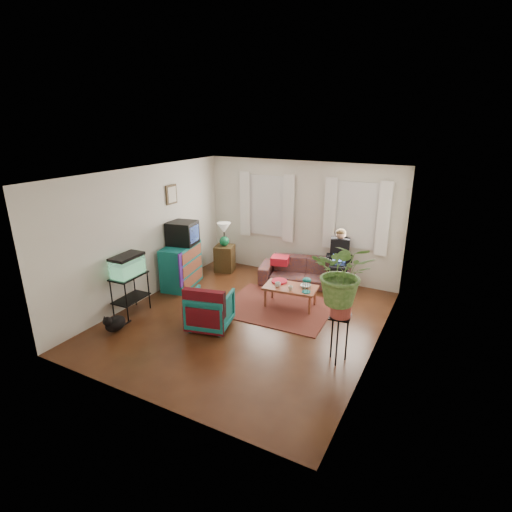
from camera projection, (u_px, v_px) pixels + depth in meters
The scene contains 31 objects.
floor at pixel (246, 320), 7.20m from camera, with size 4.50×5.00×0.01m, color #4F2B14.
ceiling at pixel (244, 174), 6.35m from camera, with size 4.50×5.00×0.01m, color white.
wall_back at pixel (300, 220), 8.86m from camera, with size 4.50×0.01×2.60m, color silver.
wall_front at pixel (140, 311), 4.69m from camera, with size 4.50×0.01×2.60m, color silver.
wall_left at pixel (145, 235), 7.77m from camera, with size 0.01×5.00×2.60m, color silver.
wall_right at pixel (380, 275), 5.78m from camera, with size 0.01×5.00×2.60m, color silver.
window_left at pixel (268, 206), 9.12m from camera, with size 1.08×0.04×1.38m, color white.
window_right at pixel (357, 216), 8.21m from camera, with size 1.08×0.04×1.38m, color white.
curtains_left at pixel (266, 206), 9.05m from camera, with size 1.36×0.06×1.50m, color white.
curtains_right at pixel (356, 216), 8.14m from camera, with size 1.36×0.06×1.50m, color white.
picture_frame at pixel (172, 195), 8.25m from camera, with size 0.04×0.32×0.40m, color #3D2616.
area_rug at pixel (278, 307), 7.67m from camera, with size 2.00×1.60×0.01m, color brown.
sofa at pixel (305, 268), 8.64m from camera, with size 1.94×0.77×0.76m, color brown.
seated_person at pixel (339, 262), 8.41m from camera, with size 0.49×0.60×1.16m, color black, non-canonical shape.
side_table at pixel (225, 258), 9.44m from camera, with size 0.42×0.42×0.62m, color #422419.
table_lamp at pixel (224, 235), 9.25m from camera, with size 0.32×0.32×0.56m, color white, non-canonical shape.
dresser at pixel (181, 266), 8.54m from camera, with size 0.51×1.02×0.91m, color #12676C.
crt_tv at pixel (182, 233), 8.40m from camera, with size 0.56×0.51×0.49m, color black.
aquarium_stand at pixel (131, 294), 7.33m from camera, with size 0.38×0.68×0.76m, color black.
aquarium at pixel (127, 265), 7.15m from camera, with size 0.34×0.62×0.40m, color #7FD899.
black_cat at pixel (115, 322), 6.77m from camera, with size 0.26×0.40×0.34m, color black.
armchair at pixel (210, 308), 6.86m from camera, with size 0.69×0.65×0.71m, color navy.
serape_throw at pixel (204, 307), 6.56m from camera, with size 0.72×0.17×0.59m, color #9E0A0A.
coffee_table at pixel (290, 296), 7.66m from camera, with size 0.99×0.54×0.41m, color brown.
cup_a at pixel (278, 285), 7.57m from camera, with size 0.11×0.11×0.09m, color white.
cup_b at pixel (290, 288), 7.42m from camera, with size 0.09×0.09×0.09m, color beige.
bowl at pixel (306, 286), 7.57m from camera, with size 0.20×0.20×0.05m, color white.
snack_tray at pixel (279, 281), 7.80m from camera, with size 0.31×0.31×0.04m, color #B21414.
birdcage at pixel (307, 285), 7.30m from camera, with size 0.16×0.16×0.29m, color #115B6B, non-canonical shape.
plant_stand at pixel (339, 339), 5.87m from camera, with size 0.32×0.32×0.75m, color black.
potted_plant at pixel (343, 283), 5.58m from camera, with size 0.85×0.74×0.95m, color #599947.
Camera 1 is at (3.18, -5.59, 3.45)m, focal length 28.00 mm.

